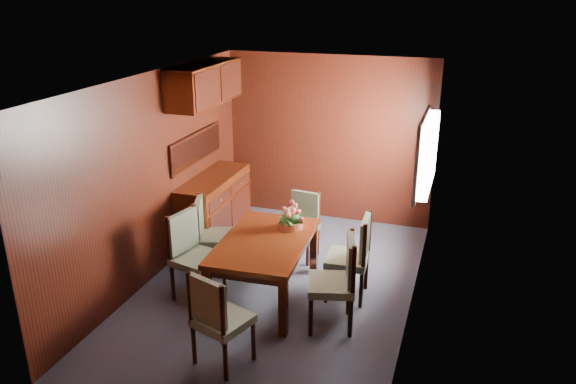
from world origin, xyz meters
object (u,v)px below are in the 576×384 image
(sideboard, at_px, (215,208))
(chair_head, at_px, (217,315))
(flower_centerpiece, at_px, (291,216))
(chair_left_near, at_px, (192,250))
(chair_right_near, at_px, (339,277))
(dining_table, at_px, (265,248))

(sideboard, relative_size, chair_head, 1.46)
(flower_centerpiece, bearing_deg, sideboard, 149.42)
(chair_head, bearing_deg, chair_left_near, 145.82)
(sideboard, distance_m, chair_head, 2.76)
(flower_centerpiece, bearing_deg, chair_right_near, -43.94)
(chair_right_near, bearing_deg, flower_centerpiece, 30.97)
(sideboard, relative_size, chair_left_near, 1.39)
(chair_left_near, relative_size, flower_centerpiece, 3.41)
(chair_left_near, height_order, chair_right_near, chair_left_near)
(dining_table, distance_m, chair_right_near, 0.96)
(chair_right_near, relative_size, chair_head, 1.04)
(chair_head, bearing_deg, chair_right_near, 67.04)
(sideboard, height_order, chair_head, chair_head)
(dining_table, relative_size, flower_centerpiece, 5.16)
(flower_centerpiece, bearing_deg, chair_left_near, -146.04)
(dining_table, xyz_separation_m, chair_left_near, (-0.77, -0.24, -0.04))
(sideboard, xyz_separation_m, chair_right_near, (2.08, -1.50, 0.10))
(chair_right_near, xyz_separation_m, chair_head, (-0.88, -0.98, -0.02))
(sideboard, bearing_deg, chair_right_near, -35.83)
(sideboard, xyz_separation_m, chair_head, (1.20, -2.48, 0.08))
(chair_head, height_order, flower_centerpiece, flower_centerpiece)
(chair_left_near, bearing_deg, chair_right_near, 101.04)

